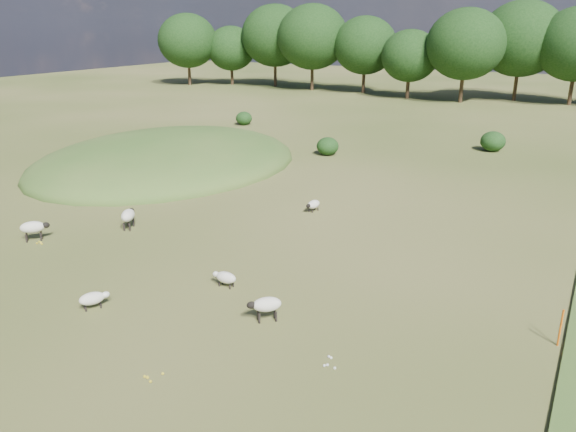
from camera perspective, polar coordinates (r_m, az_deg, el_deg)
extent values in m
plane|color=#334816|center=(39.93, 8.94, 5.65)|extent=(160.00, 160.00, 0.00)
ellipsoid|color=#33561E|center=(39.33, -12.10, 5.25)|extent=(16.00, 20.00, 4.00)
cylinder|color=black|center=(89.51, -9.99, 14.18)|extent=(0.44, 0.44, 3.77)
ellipsoid|color=black|center=(89.26, -10.17, 17.13)|extent=(8.81, 8.81, 7.93)
cylinder|color=black|center=(89.21, -5.71, 14.14)|extent=(0.44, 0.44, 3.12)
ellipsoid|color=black|center=(88.97, -5.79, 16.59)|extent=(7.28, 7.28, 6.55)
cylinder|color=black|center=(86.25, -1.30, 14.42)|extent=(0.44, 0.44, 4.21)
ellipsoid|color=black|center=(85.99, -1.33, 17.84)|extent=(9.83, 9.83, 8.84)
cylinder|color=black|center=(81.24, 2.47, 14.11)|extent=(0.44, 0.44, 4.18)
ellipsoid|color=black|center=(80.96, 2.52, 17.72)|extent=(9.75, 9.75, 8.78)
cylinder|color=black|center=(78.78, 7.69, 13.60)|extent=(0.44, 0.44, 3.61)
ellipsoid|color=black|center=(78.49, 7.84, 16.80)|extent=(8.41, 8.41, 7.57)
cylinder|color=black|center=(73.75, 12.07, 12.76)|extent=(0.44, 0.44, 3.02)
ellipsoid|color=black|center=(73.46, 12.28, 15.62)|extent=(7.04, 7.04, 6.34)
cylinder|color=black|center=(71.51, 17.23, 12.51)|extent=(0.44, 0.44, 3.90)
ellipsoid|color=black|center=(71.19, 17.62, 16.31)|extent=(9.09, 9.09, 8.18)
cylinder|color=black|center=(75.36, 22.14, 12.40)|extent=(0.44, 0.44, 4.22)
ellipsoid|color=black|center=(75.06, 22.65, 16.29)|extent=(9.85, 9.85, 8.86)
cylinder|color=black|center=(73.82, 26.84, 11.54)|extent=(0.44, 0.44, 3.94)
ellipsoid|color=black|center=(40.93, 4.04, 7.09)|extent=(1.59, 1.59, 1.30)
ellipsoid|color=black|center=(44.74, 20.09, 7.14)|extent=(1.82, 1.82, 1.49)
ellipsoid|color=black|center=(53.39, -4.50, 9.87)|extent=(1.51, 1.51, 1.24)
cylinder|color=#D8590C|center=(18.69, 25.95, -10.18)|extent=(0.06, 0.06, 1.20)
ellipsoid|color=beige|center=(27.03, -15.95, 0.06)|extent=(0.99, 1.19, 0.54)
ellipsoid|color=black|center=(27.53, -15.62, 0.52)|extent=(0.39, 0.42, 0.27)
cylinder|color=black|center=(27.49, -15.95, -0.64)|extent=(0.08, 0.08, 0.38)
cylinder|color=black|center=(27.41, -15.42, -0.65)|extent=(0.08, 0.08, 0.38)
cylinder|color=black|center=(26.94, -16.31, -1.09)|extent=(0.08, 0.08, 0.38)
cylinder|color=black|center=(26.86, -15.78, -1.09)|extent=(0.08, 0.08, 0.38)
ellipsoid|color=beige|center=(20.09, -19.31, -7.92)|extent=(0.81, 0.95, 0.43)
ellipsoid|color=silver|center=(20.15, -18.05, -7.60)|extent=(0.31, 0.34, 0.22)
cylinder|color=black|center=(20.35, -18.60, -8.41)|extent=(0.06, 0.06, 0.16)
cylinder|color=black|center=(20.16, -18.47, -8.66)|extent=(0.06, 0.06, 0.16)
cylinder|color=black|center=(20.28, -19.96, -8.67)|extent=(0.06, 0.06, 0.16)
cylinder|color=black|center=(20.10, -19.84, -8.92)|extent=(0.06, 0.06, 0.16)
ellipsoid|color=beige|center=(27.00, -24.54, -1.04)|extent=(1.09, 1.12, 0.52)
ellipsoid|color=black|center=(26.91, -23.38, -0.86)|extent=(0.41, 0.41, 0.26)
cylinder|color=black|center=(27.22, -23.76, -1.78)|extent=(0.07, 0.07, 0.37)
cylinder|color=black|center=(26.98, -23.81, -1.96)|extent=(0.07, 0.07, 0.37)
cylinder|color=black|center=(27.30, -25.00, -1.90)|extent=(0.07, 0.07, 0.37)
cylinder|color=black|center=(27.06, -25.06, -2.08)|extent=(0.07, 0.07, 0.37)
ellipsoid|color=beige|center=(28.53, 2.62, 1.19)|extent=(0.57, 0.89, 0.43)
ellipsoid|color=black|center=(28.17, 2.08, 1.03)|extent=(0.24, 0.30, 0.21)
cylinder|color=black|center=(28.38, 2.49, 0.47)|extent=(0.06, 0.06, 0.16)
cylinder|color=black|center=(28.49, 2.15, 0.56)|extent=(0.06, 0.06, 0.16)
cylinder|color=black|center=(28.75, 3.06, 0.72)|extent=(0.06, 0.06, 0.16)
cylinder|color=black|center=(28.87, 2.73, 0.80)|extent=(0.06, 0.06, 0.16)
ellipsoid|color=beige|center=(18.19, -2.15, -8.96)|extent=(1.03, 1.00, 0.48)
ellipsoid|color=black|center=(18.10, -3.75, -9.02)|extent=(0.38, 0.37, 0.24)
cylinder|color=black|center=(18.24, -2.92, -10.35)|extent=(0.07, 0.07, 0.34)
cylinder|color=black|center=(18.44, -3.05, -10.00)|extent=(0.07, 0.07, 0.34)
cylinder|color=black|center=(18.33, -1.21, -10.18)|extent=(0.07, 0.07, 0.34)
cylinder|color=black|center=(18.53, -1.35, -9.84)|extent=(0.07, 0.07, 0.34)
ellipsoid|color=beige|center=(20.59, -6.32, -6.23)|extent=(0.82, 0.44, 0.42)
ellipsoid|color=silver|center=(20.83, -7.32, -5.88)|extent=(0.27, 0.20, 0.21)
cylinder|color=black|center=(20.77, -7.00, -6.90)|extent=(0.06, 0.06, 0.15)
cylinder|color=black|center=(20.92, -6.66, -6.69)|extent=(0.06, 0.06, 0.15)
cylinder|color=black|center=(20.51, -5.92, -7.21)|extent=(0.06, 0.06, 0.15)
cylinder|color=black|center=(20.66, -5.58, -6.99)|extent=(0.06, 0.06, 0.15)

